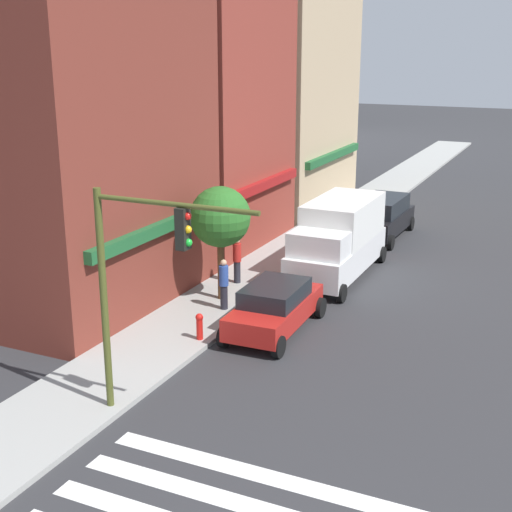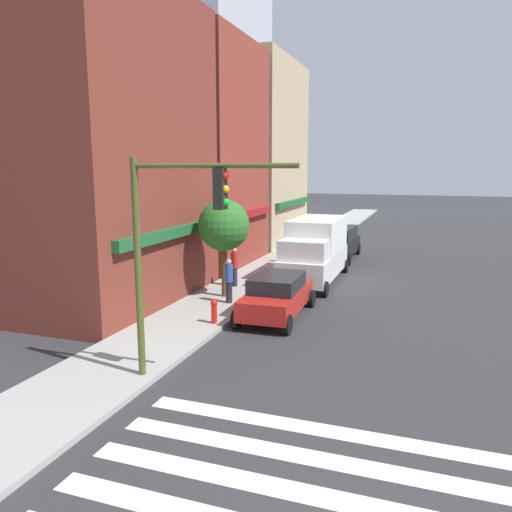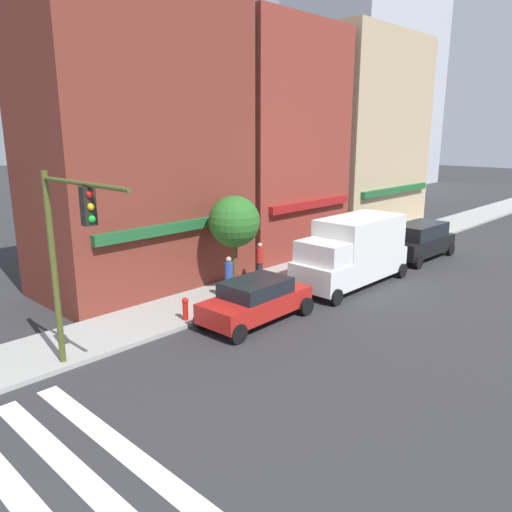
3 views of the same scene
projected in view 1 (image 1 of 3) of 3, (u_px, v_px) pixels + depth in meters
The scene contains 10 objects.
storefront_row at pixel (217, 106), 31.77m from camera, with size 27.00×5.30×12.89m.
traffic_signal at pixel (136, 268), 16.54m from camera, with size 0.32×4.23×5.73m.
sedan_red at pixel (275, 307), 22.76m from camera, with size 4.45×2.02×1.59m.
box_truck_white at pixel (338, 238), 27.97m from camera, with size 6.20×2.42×3.04m.
suv_black at pixel (382, 216), 33.82m from camera, with size 4.74×2.12×1.94m.
pedestrian_orange_vest at pixel (318, 225), 32.04m from camera, with size 0.32×0.32×1.77m.
pedestrian_red_jacket at pixel (237, 259), 26.95m from camera, with size 0.32×0.32×1.77m.
pedestrian_blue_shirt at pixel (224, 283), 24.26m from camera, with size 0.32×0.32×1.77m.
fire_hydrant at pixel (200, 325), 21.87m from camera, with size 0.24×0.24×0.84m.
street_tree at pixel (220, 217), 24.67m from camera, with size 2.13×2.13×4.07m.
Camera 1 is at (-7.81, -3.77, 8.93)m, focal length 50.00 mm.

